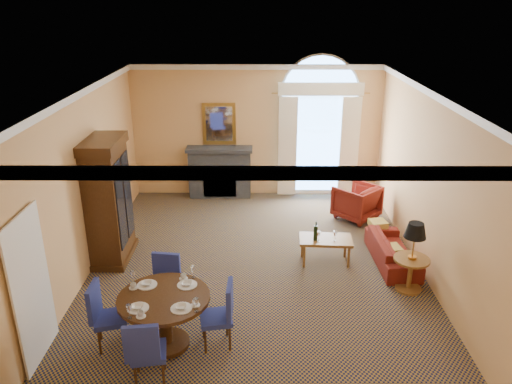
{
  "coord_description": "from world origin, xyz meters",
  "views": [
    {
      "loc": [
        0.04,
        -8.04,
        4.65
      ],
      "look_at": [
        0.0,
        0.5,
        1.3
      ],
      "focal_mm": 35.0,
      "sensor_mm": 36.0,
      "label": 1
    }
  ],
  "objects_px": {
    "armchair": "(357,202)",
    "side_table": "(413,249)",
    "dining_table": "(165,309)",
    "sofa": "(393,250)",
    "coffee_table": "(325,240)",
    "armoire": "(108,203)"
  },
  "relations": [
    {
      "from": "sofa",
      "to": "coffee_table",
      "type": "relative_size",
      "value": 1.68
    },
    {
      "from": "coffee_table",
      "to": "dining_table",
      "type": "bearing_deg",
      "value": -133.19
    },
    {
      "from": "sofa",
      "to": "side_table",
      "type": "height_order",
      "value": "side_table"
    },
    {
      "from": "armoire",
      "to": "sofa",
      "type": "distance_m",
      "value": 5.35
    },
    {
      "from": "sofa",
      "to": "side_table",
      "type": "bearing_deg",
      "value": -179.07
    },
    {
      "from": "armoire",
      "to": "armchair",
      "type": "relative_size",
      "value": 2.73
    },
    {
      "from": "dining_table",
      "to": "sofa",
      "type": "height_order",
      "value": "dining_table"
    },
    {
      "from": "sofa",
      "to": "side_table",
      "type": "distance_m",
      "value": 1.08
    },
    {
      "from": "coffee_table",
      "to": "armoire",
      "type": "bearing_deg",
      "value": -179.21
    },
    {
      "from": "armchair",
      "to": "coffee_table",
      "type": "relative_size",
      "value": 0.86
    },
    {
      "from": "side_table",
      "to": "armchair",
      "type": "bearing_deg",
      "value": 97.09
    },
    {
      "from": "sofa",
      "to": "coffee_table",
      "type": "bearing_deg",
      "value": 88.05
    },
    {
      "from": "armchair",
      "to": "coffee_table",
      "type": "height_order",
      "value": "coffee_table"
    },
    {
      "from": "armoire",
      "to": "side_table",
      "type": "height_order",
      "value": "armoire"
    },
    {
      "from": "armchair",
      "to": "side_table",
      "type": "xyz_separation_m",
      "value": [
        0.37,
        -2.94,
        0.39
      ]
    },
    {
      "from": "armchair",
      "to": "armoire",
      "type": "bearing_deg",
      "value": -23.75
    },
    {
      "from": "armoire",
      "to": "armchair",
      "type": "distance_m",
      "value": 5.33
    },
    {
      "from": "armchair",
      "to": "coffee_table",
      "type": "distance_m",
      "value": 2.23
    },
    {
      "from": "dining_table",
      "to": "armchair",
      "type": "bearing_deg",
      "value": 51.58
    },
    {
      "from": "sofa",
      "to": "coffee_table",
      "type": "distance_m",
      "value": 1.29
    },
    {
      "from": "side_table",
      "to": "dining_table",
      "type": "bearing_deg",
      "value": -159.22
    },
    {
      "from": "sofa",
      "to": "armoire",
      "type": "bearing_deg",
      "value": 85.87
    }
  ]
}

